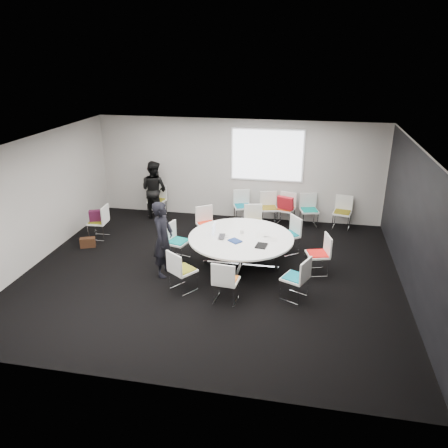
% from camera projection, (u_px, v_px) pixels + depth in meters
% --- Properties ---
extents(room_shell, '(8.08, 7.08, 2.88)m').
position_uv_depth(room_shell, '(215.00, 213.00, 8.98)').
color(room_shell, black).
rests_on(room_shell, ground).
extents(conference_table, '(2.29, 2.29, 0.73)m').
position_uv_depth(conference_table, '(241.00, 244.00, 9.57)').
color(conference_table, silver).
rests_on(conference_table, ground).
extents(projection_screen, '(1.90, 0.03, 1.35)m').
position_uv_depth(projection_screen, '(267.00, 155.00, 11.84)').
color(projection_screen, white).
rests_on(projection_screen, room_shell).
extents(chair_ring_a, '(0.56, 0.56, 0.88)m').
position_uv_depth(chair_ring_a, '(317.00, 262.00, 9.40)').
color(chair_ring_a, silver).
rests_on(chair_ring_a, ground).
extents(chair_ring_b, '(0.63, 0.64, 0.88)m').
position_uv_depth(chair_ring_b, '(288.00, 242.00, 10.38)').
color(chair_ring_b, silver).
rests_on(chair_ring_b, ground).
extents(chair_ring_c, '(0.55, 0.54, 0.88)m').
position_uv_depth(chair_ring_c, '(253.00, 229.00, 11.10)').
color(chair_ring_c, silver).
rests_on(chair_ring_c, ground).
extents(chair_ring_d, '(0.63, 0.63, 0.88)m').
position_uv_depth(chair_ring_d, '(207.00, 231.00, 11.00)').
color(chair_ring_d, silver).
rests_on(chair_ring_d, ground).
extents(chair_ring_e, '(0.56, 0.57, 0.88)m').
position_uv_depth(chair_ring_e, '(178.00, 249.00, 10.01)').
color(chair_ring_e, silver).
rests_on(chair_ring_e, ground).
extents(chair_ring_f, '(0.63, 0.63, 0.88)m').
position_uv_depth(chair_ring_f, '(183.00, 278.00, 8.73)').
color(chair_ring_f, silver).
rests_on(chair_ring_f, ground).
extents(chair_ring_g, '(0.50, 0.49, 0.88)m').
position_uv_depth(chair_ring_g, '(226.00, 289.00, 8.34)').
color(chair_ring_g, silver).
rests_on(chair_ring_g, ground).
extents(chair_ring_h, '(0.60, 0.60, 0.88)m').
position_uv_depth(chair_ring_h, '(295.00, 286.00, 8.44)').
color(chair_ring_h, silver).
rests_on(chair_ring_h, ground).
extents(chair_back_a, '(0.58, 0.57, 0.88)m').
position_uv_depth(chair_back_a, '(242.00, 212.00, 12.25)').
color(chair_back_a, silver).
rests_on(chair_back_a, ground).
extents(chair_back_b, '(0.56, 0.55, 0.88)m').
position_uv_depth(chair_back_b, '(269.00, 214.00, 12.10)').
color(chair_back_b, silver).
rests_on(chair_back_b, ground).
extents(chair_back_c, '(0.56, 0.56, 0.88)m').
position_uv_depth(chair_back_c, '(285.00, 215.00, 12.05)').
color(chair_back_c, silver).
rests_on(chair_back_c, ground).
extents(chair_back_d, '(0.55, 0.54, 0.88)m').
position_uv_depth(chair_back_d, '(309.00, 216.00, 11.94)').
color(chair_back_d, silver).
rests_on(chair_back_d, ground).
extents(chair_back_e, '(0.54, 0.53, 0.88)m').
position_uv_depth(chair_back_e, '(342.00, 219.00, 11.79)').
color(chair_back_e, silver).
rests_on(chair_back_e, ground).
extents(chair_spare_left, '(0.48, 0.49, 0.88)m').
position_uv_depth(chair_spare_left, '(99.00, 228.00, 11.16)').
color(chair_spare_left, silver).
rests_on(chair_spare_left, ground).
extents(chair_person_back, '(0.50, 0.49, 0.88)m').
position_uv_depth(chair_person_back, '(157.00, 206.00, 12.71)').
color(chair_person_back, silver).
rests_on(chair_person_back, ground).
extents(person_main, '(0.43, 0.62, 1.65)m').
position_uv_depth(person_main, '(163.00, 239.00, 9.16)').
color(person_main, black).
rests_on(person_main, ground).
extents(person_back, '(0.97, 0.87, 1.66)m').
position_uv_depth(person_back, '(154.00, 190.00, 12.35)').
color(person_back, black).
rests_on(person_back, ground).
extents(laptop, '(0.23, 0.34, 0.03)m').
position_uv_depth(laptop, '(224.00, 237.00, 9.48)').
color(laptop, '#333338').
rests_on(laptop, conference_table).
extents(laptop_lid, '(0.02, 0.30, 0.22)m').
position_uv_depth(laptop_lid, '(214.00, 228.00, 9.61)').
color(laptop_lid, silver).
rests_on(laptop_lid, conference_table).
extents(notebook_black, '(0.26, 0.33, 0.02)m').
position_uv_depth(notebook_black, '(261.00, 246.00, 9.06)').
color(notebook_black, black).
rests_on(notebook_black, conference_table).
extents(tablet_folio, '(0.33, 0.32, 0.03)m').
position_uv_depth(tablet_folio, '(235.00, 241.00, 9.27)').
color(tablet_folio, navy).
rests_on(tablet_folio, conference_table).
extents(papers_right, '(0.34, 0.28, 0.00)m').
position_uv_depth(papers_right, '(263.00, 235.00, 9.57)').
color(papers_right, white).
rests_on(papers_right, conference_table).
extents(papers_front, '(0.31, 0.22, 0.00)m').
position_uv_depth(papers_front, '(270.00, 239.00, 9.39)').
color(papers_front, silver).
rests_on(papers_front, conference_table).
extents(cup, '(0.08, 0.08, 0.09)m').
position_uv_depth(cup, '(242.00, 232.00, 9.66)').
color(cup, white).
rests_on(cup, conference_table).
extents(phone, '(0.15, 0.11, 0.01)m').
position_uv_depth(phone, '(263.00, 246.00, 9.03)').
color(phone, black).
rests_on(phone, conference_table).
extents(maroon_bag, '(0.42, 0.27, 0.28)m').
position_uv_depth(maroon_bag, '(97.00, 216.00, 11.03)').
color(maroon_bag, '#45122D').
rests_on(maroon_bag, chair_spare_left).
extents(brown_bag, '(0.39, 0.29, 0.24)m').
position_uv_depth(brown_bag, '(88.00, 243.00, 10.70)').
color(brown_bag, '#371E11').
rests_on(brown_bag, ground).
extents(red_jacket, '(0.47, 0.30, 0.36)m').
position_uv_depth(red_jacket, '(285.00, 203.00, 11.69)').
color(red_jacket, '#AF151F').
rests_on(red_jacket, chair_back_c).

